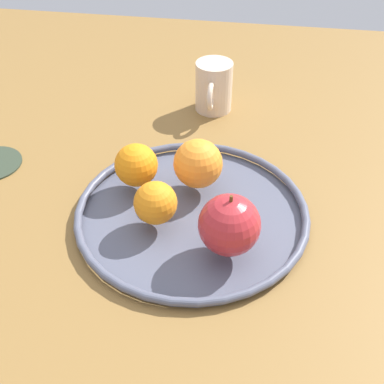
# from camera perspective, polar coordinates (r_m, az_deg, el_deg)

# --- Properties ---
(ground_plane) EXTENTS (1.54, 1.54, 0.04)m
(ground_plane) POSITION_cam_1_polar(r_m,az_deg,el_deg) (0.76, 0.00, -3.94)
(ground_plane) COLOR brown
(fruit_bowl) EXTENTS (0.35, 0.35, 0.02)m
(fruit_bowl) POSITION_cam_1_polar(r_m,az_deg,el_deg) (0.74, 0.00, -2.31)
(fruit_bowl) COLOR #505465
(fruit_bowl) RESTS_ON ground_plane
(apple) EXTENTS (0.08, 0.08, 0.09)m
(apple) POSITION_cam_1_polar(r_m,az_deg,el_deg) (0.64, 4.33, -3.80)
(apple) COLOR #AF272D
(apple) RESTS_ON fruit_bowl
(orange_front_right) EXTENTS (0.07, 0.07, 0.07)m
(orange_front_right) POSITION_cam_1_polar(r_m,az_deg,el_deg) (0.76, -6.45, 3.11)
(orange_front_right) COLOR orange
(orange_front_right) RESTS_ON fruit_bowl
(orange_back_right) EXTENTS (0.08, 0.08, 0.08)m
(orange_back_right) POSITION_cam_1_polar(r_m,az_deg,el_deg) (0.75, 0.90, 3.28)
(orange_back_right) COLOR orange
(orange_back_right) RESTS_ON fruit_bowl
(orange_front_left) EXTENTS (0.06, 0.06, 0.06)m
(orange_front_left) POSITION_cam_1_polar(r_m,az_deg,el_deg) (0.69, -4.24, -1.25)
(orange_front_left) COLOR orange
(orange_front_left) RESTS_ON fruit_bowl
(ambient_mug) EXTENTS (0.11, 0.07, 0.10)m
(ambient_mug) POSITION_cam_1_polar(r_m,az_deg,el_deg) (0.97, 2.51, 12.02)
(ambient_mug) COLOR beige
(ambient_mug) RESTS_ON ground_plane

